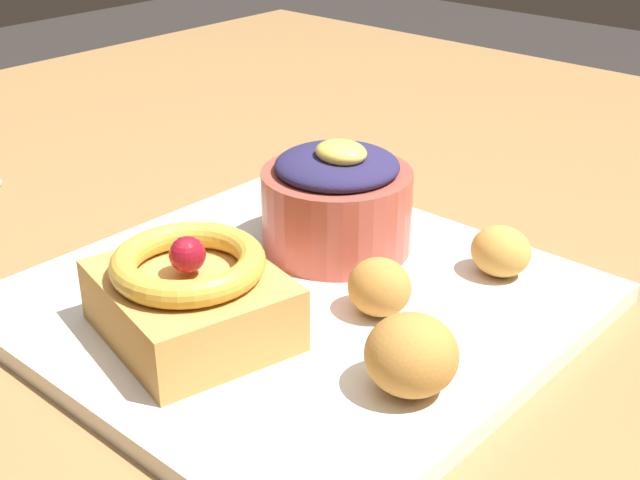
# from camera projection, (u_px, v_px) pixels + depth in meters

# --- Properties ---
(dining_table) EXTENTS (1.29, 1.03, 0.73)m
(dining_table) POSITION_uv_depth(u_px,v_px,m) (425.00, 359.00, 0.62)
(dining_table) COLOR olive
(dining_table) RESTS_ON ground_plane
(front_plate) EXTENTS (0.29, 0.29, 0.01)m
(front_plate) POSITION_uv_depth(u_px,v_px,m) (298.00, 302.00, 0.50)
(front_plate) COLOR white
(front_plate) RESTS_ON dining_table
(cake_slice) EXTENTS (0.12, 0.11, 0.06)m
(cake_slice) POSITION_uv_depth(u_px,v_px,m) (190.00, 294.00, 0.45)
(cake_slice) COLOR #C68E47
(cake_slice) RESTS_ON front_plate
(berry_ramekin) EXTENTS (0.10, 0.10, 0.08)m
(berry_ramekin) POSITION_uv_depth(u_px,v_px,m) (337.00, 200.00, 0.54)
(berry_ramekin) COLOR #B24C3D
(berry_ramekin) RESTS_ON front_plate
(fritter_front) EXTENTS (0.04, 0.03, 0.03)m
(fritter_front) POSITION_uv_depth(u_px,v_px,m) (379.00, 287.00, 0.48)
(fritter_front) COLOR #BC7F38
(fritter_front) RESTS_ON front_plate
(fritter_middle) EXTENTS (0.04, 0.03, 0.03)m
(fritter_middle) POSITION_uv_depth(u_px,v_px,m) (501.00, 251.00, 0.52)
(fritter_middle) COLOR gold
(fritter_middle) RESTS_ON front_plate
(fritter_back) EXTENTS (0.05, 0.05, 0.04)m
(fritter_back) POSITION_uv_depth(u_px,v_px,m) (411.00, 355.00, 0.41)
(fritter_back) COLOR #BC7F38
(fritter_back) RESTS_ON front_plate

